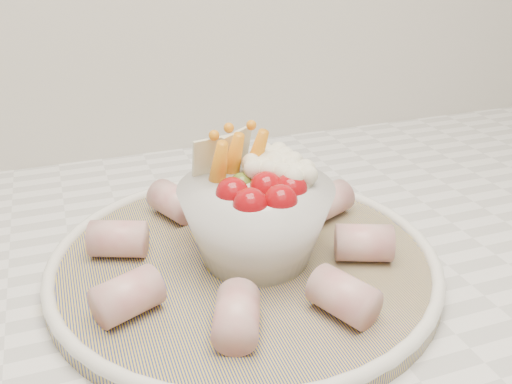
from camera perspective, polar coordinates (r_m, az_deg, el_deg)
name	(u,v)px	position (r m, az deg, el deg)	size (l,w,h in m)	color
serving_platter	(244,260)	(0.54, -1.18, -6.86)	(0.36, 0.36, 0.02)	navy
veggie_bowl	(257,214)	(0.51, 0.14, -2.19)	(0.14, 0.14, 0.12)	silver
cured_meat_rolls	(243,240)	(0.53, -1.29, -4.87)	(0.28, 0.28, 0.03)	#BB5559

